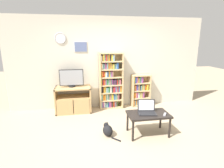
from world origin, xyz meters
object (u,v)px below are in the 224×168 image
bookshelf_short (140,91)px  coffee_table (148,116)px  tv_stand (74,100)px  bookshelf_tall (110,82)px  television (72,78)px  laptop (147,110)px  cat (108,130)px  remote_near_laptop (165,114)px

bookshelf_short → coffee_table: (-0.36, -1.66, -0.06)m
tv_stand → bookshelf_tall: size_ratio=0.59×
tv_stand → bookshelf_short: size_ratio=0.99×
television → laptop: television is taller
bookshelf_short → cat: 2.03m
television → bookshelf_tall: (1.08, 0.12, -0.17)m
tv_stand → coffee_table: bearing=-43.0°
bookshelf_tall → cat: bookshelf_tall is taller
remote_near_laptop → cat: remote_near_laptop is taller
remote_near_laptop → cat: size_ratio=0.37×
television → laptop: (1.60, -1.49, -0.42)m
laptop → remote_near_laptop: size_ratio=2.57×
cat → bookshelf_tall: bearing=56.4°
laptop → cat: size_ratio=0.94×
bookshelf_short → laptop: 1.67m
bookshelf_tall → bookshelf_short: (0.90, 0.01, -0.31)m
bookshelf_tall → bookshelf_short: bearing=0.9°
bookshelf_tall → remote_near_laptop: 1.99m
television → laptop: 2.23m
tv_stand → bookshelf_short: (1.96, 0.17, 0.12)m
tv_stand → coffee_table: size_ratio=1.11×
bookshelf_tall → coffee_table: size_ratio=1.89×
tv_stand → cat: size_ratio=2.22×
coffee_table → remote_near_laptop: bearing=-21.8°
bookshelf_short → television: bearing=-176.2°
bookshelf_short → remote_near_laptop: bearing=-91.7°
bookshelf_tall → remote_near_laptop: (0.85, -1.77, -0.31)m
bookshelf_tall → remote_near_laptop: bookshelf_tall is taller
laptop → television: bearing=146.0°
remote_near_laptop → tv_stand: bearing=-5.9°
bookshelf_short → cat: size_ratio=2.24×
cat → remote_near_laptop: bearing=-32.2°
television → bookshelf_short: television is taller
tv_stand → remote_near_laptop: (1.90, -1.61, 0.12)m
tv_stand → television: size_ratio=1.49×
television → coffee_table: 2.30m
tv_stand → cat: (0.75, -1.42, -0.23)m
tv_stand → television: bearing=118.9°
bookshelf_short → laptop: bearing=-103.2°
remote_near_laptop → cat: (-1.16, 0.19, -0.35)m
tv_stand → laptop: 2.15m
cat → television: bearing=95.3°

